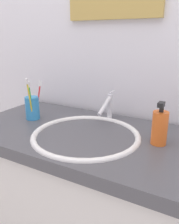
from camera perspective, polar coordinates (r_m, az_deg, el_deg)
tiled_wall_back at (r=1.18m, az=6.13°, el=15.88°), size 2.21×0.04×2.40m
vanity_counter at (r=1.21m, az=-1.50°, el=-23.72°), size 1.01×0.53×0.86m
sink_basin at (r=0.95m, az=-0.89°, el=-7.72°), size 0.44×0.44×0.11m
faucet at (r=1.09m, az=4.56°, el=1.47°), size 0.02×0.16×0.13m
toothbrush_cup at (r=1.14m, az=-13.75°, el=0.96°), size 0.06×0.06×0.11m
toothbrush_green at (r=1.10m, az=-14.18°, el=3.24°), size 0.02×0.03×0.18m
toothbrush_yellow at (r=1.08m, az=-14.42°, el=3.52°), size 0.02×0.05×0.20m
toothbrush_red at (r=1.12m, az=-12.31°, el=3.56°), size 0.03×0.04×0.18m
soap_dispenser at (r=0.88m, az=16.73°, el=-3.58°), size 0.06×0.06×0.16m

